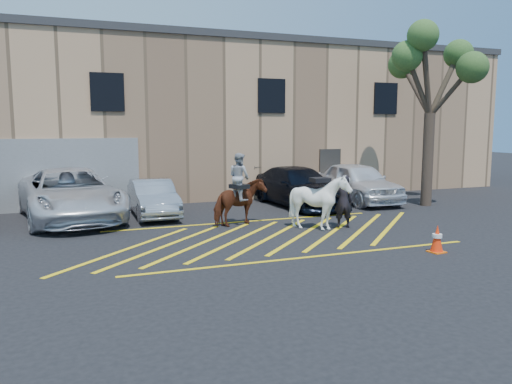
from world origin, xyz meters
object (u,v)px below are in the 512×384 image
object	(u,v)px
saddled_white	(320,202)
tree	(432,65)
car_blue_suv	(298,187)
car_white_suv	(357,182)
traffic_cone	(437,239)
mounted_bay	(239,196)
car_white_pickup	(70,194)
car_silver_sedan	(153,198)
handler	(343,201)

from	to	relation	value
saddled_white	tree	size ratio (longest dim) A/B	0.24
car_blue_suv	tree	world-z (taller)	tree
car_white_suv	traffic_cone	xyz separation A→B (m)	(-2.81, -8.29, -0.49)
car_white_suv	mounted_bay	xyz separation A→B (m)	(-6.47, -3.07, 0.11)
car_white_suv	saddled_white	bearing A→B (deg)	-131.72
traffic_cone	car_white_pickup	bearing A→B (deg)	137.10
car_silver_sedan	traffic_cone	world-z (taller)	car_silver_sedan
car_white_pickup	saddled_white	distance (m)	8.71
saddled_white	traffic_cone	bearing A→B (deg)	-67.60
car_white_suv	saddled_white	xyz separation A→B (m)	(-4.32, -4.64, 0.04)
car_silver_sedan	car_blue_suv	world-z (taller)	car_blue_suv
handler	traffic_cone	size ratio (longest dim) A/B	2.36
car_silver_sedan	saddled_white	world-z (taller)	saddled_white
saddled_white	tree	bearing A→B (deg)	23.18
car_blue_suv	car_white_suv	distance (m)	2.86
saddled_white	car_silver_sedan	bearing A→B (deg)	136.40
car_white_suv	car_white_pickup	bearing A→B (deg)	-178.62
car_white_pickup	car_white_suv	bearing A→B (deg)	-7.84
car_blue_suv	saddled_white	bearing A→B (deg)	-111.07
handler	traffic_cone	distance (m)	3.76
car_blue_suv	traffic_cone	world-z (taller)	car_blue_suv
car_white_suv	traffic_cone	bearing A→B (deg)	-107.51
car_white_suv	saddled_white	size ratio (longest dim) A/B	2.82
traffic_cone	tree	xyz separation A→B (m)	(4.93, 6.41, 5.33)
handler	saddled_white	size ratio (longest dim) A/B	0.96
car_white_pickup	tree	bearing A→B (deg)	-15.62
car_silver_sedan	handler	size ratio (longest dim) A/B	2.34
car_silver_sedan	saddled_white	size ratio (longest dim) A/B	2.26
car_blue_suv	traffic_cone	size ratio (longest dim) A/B	7.46
car_white_pickup	car_white_suv	size ratio (longest dim) A/B	1.29
car_white_pickup	traffic_cone	world-z (taller)	car_white_pickup
car_silver_sedan	car_white_suv	bearing A→B (deg)	2.13
car_silver_sedan	car_blue_suv	distance (m)	6.01
traffic_cone	saddled_white	bearing A→B (deg)	112.40
car_blue_suv	saddled_white	size ratio (longest dim) A/B	3.04
tree	car_blue_suv	bearing A→B (deg)	159.93
traffic_cone	tree	size ratio (longest dim) A/B	0.10
car_white_suv	traffic_cone	size ratio (longest dim) A/B	6.90
car_white_pickup	handler	distance (m)	9.44
car_white_pickup	car_white_suv	distance (m)	11.70
car_white_pickup	saddled_white	bearing A→B (deg)	-39.95
car_white_suv	saddled_white	world-z (taller)	saddled_white
car_white_pickup	car_white_suv	xyz separation A→B (m)	(11.70, 0.03, -0.05)
car_white_pickup	traffic_cone	bearing A→B (deg)	-50.88
car_white_suv	handler	xyz separation A→B (m)	(-3.45, -4.62, 0.00)
mounted_bay	tree	world-z (taller)	tree
car_blue_suv	car_white_suv	xyz separation A→B (m)	(2.86, 0.06, 0.07)
car_blue_suv	handler	distance (m)	4.59
car_white_pickup	car_silver_sedan	distance (m)	2.86
car_white_pickup	handler	bearing A→B (deg)	-37.06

